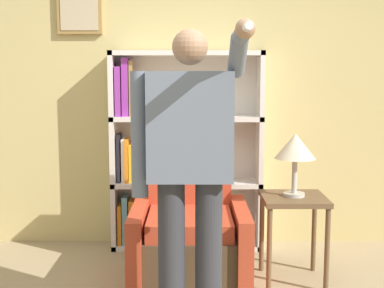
{
  "coord_description": "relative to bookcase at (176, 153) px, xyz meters",
  "views": [
    {
      "loc": [
        0.03,
        -2.63,
        1.51
      ],
      "look_at": [
        0.02,
        0.61,
        1.07
      ],
      "focal_mm": 50.0,
      "sensor_mm": 36.0,
      "label": 1
    }
  ],
  "objects": [
    {
      "name": "side_table",
      "position": [
        0.88,
        -0.78,
        -0.3
      ],
      "size": [
        0.45,
        0.45,
        0.63
      ],
      "color": "brown",
      "rests_on": "ground_plane"
    },
    {
      "name": "armchair",
      "position": [
        0.14,
        -0.82,
        -0.47
      ],
      "size": [
        0.81,
        0.8,
        1.13
      ],
      "color": "#4C3823",
      "rests_on": "ground_plane"
    },
    {
      "name": "table_lamp",
      "position": [
        0.88,
        -0.78,
        0.15
      ],
      "size": [
        0.29,
        0.29,
        0.45
      ],
      "color": "#B7B2A8",
      "rests_on": "side_table"
    },
    {
      "name": "bookcase",
      "position": [
        0.0,
        0.0,
        0.0
      ],
      "size": [
        1.28,
        0.28,
        1.68
      ],
      "color": "silver",
      "rests_on": "ground_plane"
    },
    {
      "name": "person_standing",
      "position": [
        0.14,
        -1.65,
        0.18
      ],
      "size": [
        0.61,
        0.78,
        1.74
      ],
      "color": "#2D2D33",
      "rests_on": "ground_plane"
    },
    {
      "name": "wall_back",
      "position": [
        0.11,
        0.16,
        0.58
      ],
      "size": [
        8.0,
        0.11,
        2.8
      ],
      "color": "tan",
      "rests_on": "ground_plane"
    }
  ]
}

